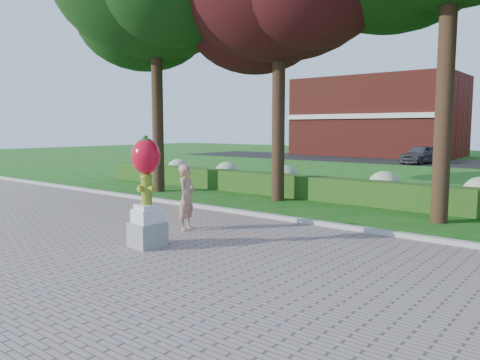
{
  "coord_description": "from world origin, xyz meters",
  "views": [
    {
      "loc": [
        7.02,
        -7.36,
        2.5
      ],
      "look_at": [
        0.32,
        1.0,
        1.3
      ],
      "focal_mm": 35.0,
      "sensor_mm": 36.0,
      "label": 1
    }
  ],
  "objects": [
    {
      "name": "walkway",
      "position": [
        0.0,
        -4.0,
        0.02
      ],
      "size": [
        40.0,
        14.0,
        0.04
      ],
      "primitive_type": "cube",
      "color": "gray",
      "rests_on": "ground"
    },
    {
      "name": "curb",
      "position": [
        0.0,
        3.0,
        0.07
      ],
      "size": [
        40.0,
        0.18,
        0.15
      ],
      "primitive_type": "cube",
      "color": "#ADADA5",
      "rests_on": "ground"
    },
    {
      "name": "hydrangea_row",
      "position": [
        0.57,
        8.0,
        0.55
      ],
      "size": [
        20.1,
        1.1,
        0.99
      ],
      "color": "#B6C395",
      "rests_on": "ground"
    },
    {
      "name": "building_left",
      "position": [
        -10.0,
        34.0,
        3.5
      ],
      "size": [
        14.0,
        8.0,
        7.0
      ],
      "primitive_type": "cube",
      "color": "maroon",
      "rests_on": "ground"
    },
    {
      "name": "woman",
      "position": [
        -0.97,
        0.55,
        0.84
      ],
      "size": [
        0.55,
        0.67,
        1.6
      ],
      "primitive_type": "imported",
      "rotation": [
        0.0,
        0.0,
        1.9
      ],
      "color": "tan",
      "rests_on": "walkway"
    },
    {
      "name": "hydrant_sculpture",
      "position": [
        -0.45,
        -1.12,
        1.26
      ],
      "size": [
        0.7,
        0.7,
        2.3
      ],
      "rotation": [
        0.0,
        0.0,
        -0.12
      ],
      "color": "gray",
      "rests_on": "walkway"
    },
    {
      "name": "ground",
      "position": [
        0.0,
        0.0,
        0.0
      ],
      "size": [
        100.0,
        100.0,
        0.0
      ],
      "primitive_type": "plane",
      "color": "#195314",
      "rests_on": "ground"
    },
    {
      "name": "lawn_hedge",
      "position": [
        0.0,
        7.0,
        0.4
      ],
      "size": [
        24.0,
        0.7,
        0.8
      ],
      "primitive_type": "cube",
      "color": "#1A4012",
      "rests_on": "ground"
    },
    {
      "name": "parked_car",
      "position": [
        -3.54,
        26.02,
        0.67
      ],
      "size": [
        2.09,
        3.98,
        1.29
      ],
      "primitive_type": "imported",
      "rotation": [
        0.0,
        0.0,
        -0.15
      ],
      "color": "#3E4045",
      "rests_on": "street"
    }
  ]
}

